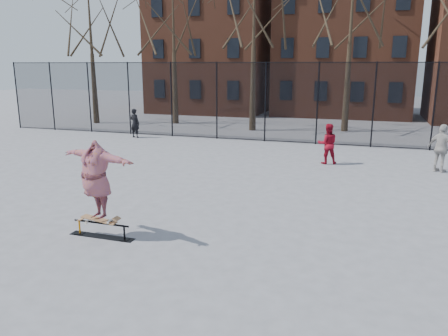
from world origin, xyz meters
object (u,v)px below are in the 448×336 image
(bystander_black, at_px, (135,123))
(bystander_white, at_px, (442,148))
(skater, at_px, (96,180))
(skate_rail, at_px, (102,231))
(skateboard, at_px, (99,220))
(bystander_red, at_px, (328,144))

(bystander_black, relative_size, bystander_white, 0.88)
(skater, distance_m, bystander_white, 12.46)
(skate_rail, bearing_deg, skateboard, 180.00)
(bystander_black, bearing_deg, bystander_white, 177.95)
(skate_rail, relative_size, bystander_red, 1.00)
(bystander_black, xyz_separation_m, bystander_white, (14.55, -3.43, 0.10))
(skate_rail, relative_size, skateboard, 1.75)
(skater, bearing_deg, bystander_black, 132.34)
(bystander_black, bearing_deg, skate_rail, 127.54)
(bystander_red, bearing_deg, bystander_white, 163.65)
(skater, relative_size, bystander_red, 1.37)
(skateboard, distance_m, bystander_white, 12.46)
(bystander_red, bearing_deg, skater, 51.38)
(skateboard, relative_size, bystander_white, 0.52)
(skater, relative_size, bystander_black, 1.40)
(bystander_black, distance_m, bystander_white, 14.95)
(skateboard, relative_size, bystander_red, 0.57)
(skateboard, height_order, bystander_black, bystander_black)
(skate_rail, height_order, bystander_black, bystander_black)
(skate_rail, relative_size, bystander_black, 1.03)
(skateboard, bearing_deg, bystander_white, 48.03)
(skateboard, relative_size, bystander_black, 0.59)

